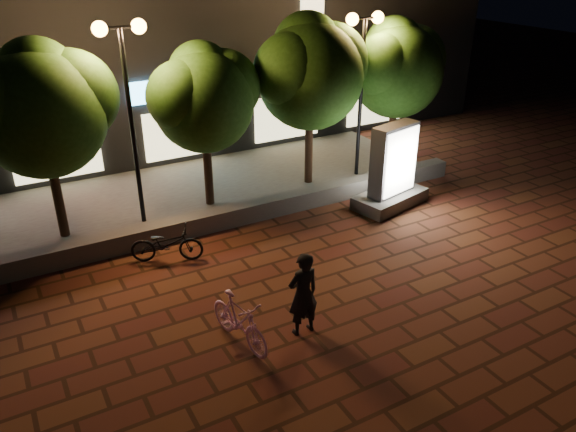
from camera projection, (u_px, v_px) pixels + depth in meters
ground at (285, 306)px, 11.71m from camera, size 80.00×80.00×0.00m
retaining_wall at (212, 220)px, 14.73m from camera, size 16.00×0.45×0.50m
sidewalk at (181, 194)px, 16.78m from camera, size 16.00×5.00×0.08m
building_block at (107, 0)px, 19.68m from camera, size 28.00×8.12×11.30m
tree_left at (42, 105)px, 12.96m from camera, size 3.60×3.00×4.89m
tree_mid at (204, 95)px, 14.81m from camera, size 3.24×2.70×4.50m
tree_right at (311, 69)px, 16.10m from camera, size 3.72×3.10×5.07m
tree_far_right at (397, 65)px, 17.58m from camera, size 3.48×2.90×4.76m
street_lamp_left at (125, 74)px, 13.35m from camera, size 1.26×0.36×5.18m
street_lamp_right at (363, 54)px, 16.46m from camera, size 1.26×0.36×4.98m
ad_kiosk at (392, 174)px, 15.78m from camera, size 2.41×1.58×2.40m
scooter_pink at (239, 321)px, 10.41m from camera, size 0.80×1.77×1.03m
rider at (303, 294)px, 10.55m from camera, size 0.65×0.44×1.76m
scooter_parked at (167, 244)px, 13.19m from camera, size 1.80×1.25×0.89m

